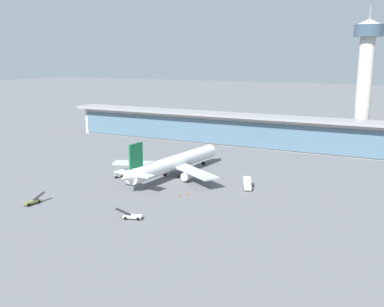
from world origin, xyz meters
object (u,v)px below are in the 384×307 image
service_truck_mid_apron_white (247,183)px  control_tower (365,74)px  airliner_on_stand (173,163)px  safety_cone_bravo (146,187)px  service_truck_by_tail_olive (33,202)px  safety_cone_alpha (188,194)px  service_truck_near_nose_white (132,216)px  safety_cone_charlie (180,195)px  service_truck_under_wing_grey (118,175)px

service_truck_mid_apron_white → control_tower: control_tower is taller
airliner_on_stand → safety_cone_bravo: (-1.00, -16.36, -4.41)m
service_truck_by_tail_olive → safety_cone_alpha: 45.01m
service_truck_near_nose_white → safety_cone_charlie: 22.37m
control_tower → safety_cone_alpha: control_tower is taller
airliner_on_stand → control_tower: size_ratio=0.91×
service_truck_by_tail_olive → safety_cone_alpha: (35.68, 27.44, -0.49)m
airliner_on_stand → service_truck_under_wing_grey: bearing=-147.6°
airliner_on_stand → service_truck_under_wing_grey: size_ratio=16.99×
safety_cone_alpha → safety_cone_charlie: bearing=-123.0°
airliner_on_stand → service_truck_by_tail_olive: bearing=-115.5°
service_truck_near_nose_white → control_tower: 127.61m
service_truck_under_wing_grey → safety_cone_alpha: size_ratio=4.74×
airliner_on_stand → safety_cone_bravo: airliner_on_stand is taller
service_truck_mid_apron_white → safety_cone_alpha: bearing=-132.4°
service_truck_mid_apron_white → service_truck_by_tail_olive: bearing=-139.3°
safety_cone_alpha → service_truck_by_tail_olive: bearing=-142.4°
service_truck_by_tail_olive → safety_cone_bravo: bearing=54.2°
service_truck_mid_apron_white → service_truck_by_tail_olive: size_ratio=1.10×
service_truck_under_wing_grey → control_tower: control_tower is taller
service_truck_near_nose_white → service_truck_mid_apron_white: (17.38, 39.49, 0.88)m
service_truck_near_nose_white → safety_cone_alpha: size_ratio=9.83×
control_tower → safety_cone_bravo: bearing=-121.1°
airliner_on_stand → safety_cone_charlie: size_ratio=80.49×
service_truck_by_tail_olive → safety_cone_charlie: bearing=36.2°
control_tower → safety_cone_charlie: bearing=-113.5°
service_truck_under_wing_grey → service_truck_by_tail_olive: (-5.03, -34.14, -0.07)m
control_tower → safety_cone_bravo: control_tower is taller
service_truck_mid_apron_white → safety_cone_bravo: (-28.96, -14.16, -1.37)m
service_truck_by_tail_olive → service_truck_under_wing_grey: bearing=81.6°
service_truck_by_tail_olive → safety_cone_bravo: (20.22, 28.07, -0.49)m
service_truck_by_tail_olive → service_truck_near_nose_white: bearing=4.9°
airliner_on_stand → safety_cone_charlie: bearing=-56.5°
airliner_on_stand → safety_cone_alpha: (14.46, -16.99, -4.41)m
safety_cone_alpha → service_truck_mid_apron_white: bearing=47.6°
safety_cone_alpha → safety_cone_charlie: size_ratio=1.00×
airliner_on_stand → safety_cone_charlie: (12.86, -19.44, -4.41)m
service_truck_under_wing_grey → safety_cone_alpha: service_truck_under_wing_grey is taller
service_truck_near_nose_white → service_truck_by_tail_olive: 31.91m
service_truck_by_tail_olive → safety_cone_alpha: bearing=37.6°
service_truck_mid_apron_white → safety_cone_bravo: bearing=-153.9°
safety_cone_alpha → safety_cone_bravo: same height
safety_cone_bravo → safety_cone_charlie: same height
safety_cone_charlie → service_truck_under_wing_grey: bearing=162.5°
service_truck_under_wing_grey → safety_cone_bravo: size_ratio=4.74×
service_truck_under_wing_grey → airliner_on_stand: bearing=32.4°
service_truck_under_wing_grey → safety_cone_bravo: 16.37m
airliner_on_stand → safety_cone_bravo: size_ratio=80.49×
safety_cone_bravo → service_truck_mid_apron_white: bearing=26.1°
service_truck_near_nose_white → service_truck_under_wing_grey: bearing=130.4°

